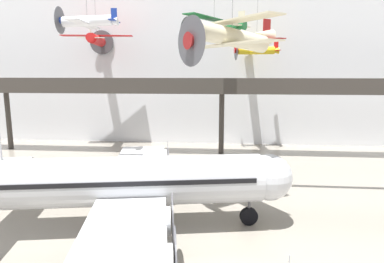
# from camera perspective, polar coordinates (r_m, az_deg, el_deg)

# --- Properties ---
(hangar_back_wall) EXTENTS (140.00, 3.00, 26.16)m
(hangar_back_wall) POSITION_cam_1_polar(r_m,az_deg,el_deg) (53.63, 5.13, 12.16)
(hangar_back_wall) COLOR silver
(hangar_back_wall) RESTS_ON ground
(mezzanine_walkway) EXTENTS (110.00, 3.20, 10.20)m
(mezzanine_walkway) POSITION_cam_1_polar(r_m,az_deg,el_deg) (44.73, 5.01, 6.77)
(mezzanine_walkway) COLOR #38332D
(mezzanine_walkway) RESTS_ON ground
(airliner_silver_main) EXTENTS (24.49, 28.20, 10.01)m
(airliner_silver_main) POSITION_cam_1_polar(r_m,az_deg,el_deg) (24.29, -11.67, -8.22)
(airliner_silver_main) COLOR silver
(airliner_silver_main) RESTS_ON ground
(suspended_plane_cream_biplane) EXTENTS (8.00, 8.54, 9.79)m
(suspended_plane_cream_biplane) POSITION_cam_1_polar(r_m,az_deg,el_deg) (26.21, 6.64, 15.40)
(suspended_plane_cream_biplane) COLOR beige
(suspended_plane_white_twin) EXTENTS (5.73, 7.04, 6.74)m
(suspended_plane_white_twin) POSITION_cam_1_polar(r_m,az_deg,el_deg) (34.96, -17.07, 17.14)
(suspended_plane_white_twin) COLOR silver
(suspended_plane_yellow_lowwing) EXTENTS (6.23, 7.60, 8.63)m
(suspended_plane_yellow_lowwing) POSITION_cam_1_polar(r_m,az_deg,el_deg) (48.65, 10.65, 13.10)
(suspended_plane_yellow_lowwing) COLOR yellow
(suspended_plane_green_biplane) EXTENTS (7.66, 8.59, 7.26)m
(suspended_plane_green_biplane) POSITION_cam_1_polar(r_m,az_deg,el_deg) (38.94, 3.66, 16.89)
(suspended_plane_green_biplane) COLOR #1E6B33
(suspended_plane_red_highwing) EXTENTS (10.01, 8.23, 7.65)m
(suspended_plane_red_highwing) POSITION_cam_1_polar(r_m,az_deg,el_deg) (51.35, -15.62, 14.52)
(suspended_plane_red_highwing) COLOR red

